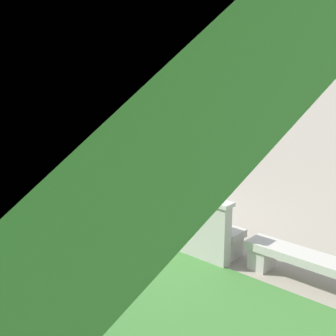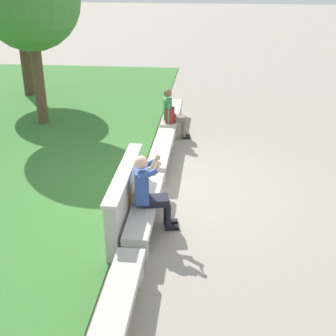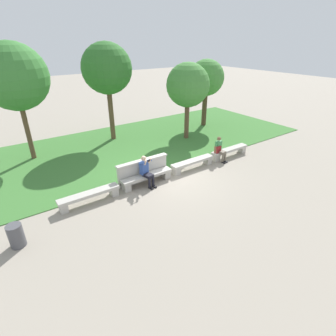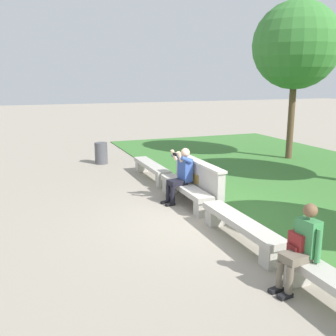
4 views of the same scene
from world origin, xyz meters
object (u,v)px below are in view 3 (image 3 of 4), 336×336
at_px(backpack, 218,149).
at_px(tree_right_background, 107,69).
at_px(bench_far, 230,151).
at_px(bench_main, 89,196).
at_px(person_distant, 220,148).
at_px(person_photographer, 146,170).
at_px(bench_near, 147,177).
at_px(tree_behind_wall, 14,77).
at_px(bench_mid, 193,163).
at_px(trash_bin, 16,236).
at_px(tree_far_back, 206,78).
at_px(tree_left_background, 188,85).

xyz_separation_m(backpack, tree_right_background, (-2.95, 6.07, 3.48)).
bearing_deg(bench_far, bench_main, 180.00).
bearing_deg(person_distant, person_photographer, -179.87).
distance_m(bench_near, tree_behind_wall, 7.66).
bearing_deg(bench_mid, person_distant, -2.20).
distance_m(bench_near, backpack, 4.16).
bearing_deg(trash_bin, tree_far_back, 24.78).
distance_m(person_distant, tree_right_background, 7.64).
distance_m(bench_mid, tree_left_background, 5.19).
relative_size(person_distant, backpack, 2.94).
relative_size(tree_right_background, trash_bin, 7.38).
distance_m(bench_near, person_photographer, 0.44).
height_order(bench_near, bench_mid, same).
bearing_deg(backpack, trash_bin, -174.18).
bearing_deg(person_photographer, tree_right_background, 78.27).
bearing_deg(bench_mid, backpack, -1.23).
bearing_deg(bench_main, bench_far, 0.00).
bearing_deg(bench_near, tree_far_back, 32.69).
relative_size(tree_left_background, trash_bin, 5.98).
distance_m(backpack, tree_far_back, 6.67).
bearing_deg(tree_behind_wall, person_distant, -36.84).
distance_m(bench_far, tree_left_background, 4.58).
distance_m(person_distant, backpack, 0.12).
bearing_deg(tree_right_background, tree_behind_wall, -176.07).
xyz_separation_m(tree_left_background, tree_right_background, (-3.81, 2.49, 0.90)).
height_order(bench_far, tree_far_back, tree_far_back).
relative_size(bench_main, tree_behind_wall, 0.42).
xyz_separation_m(bench_main, tree_far_back, (10.26, 4.95, 2.93)).
distance_m(bench_main, person_distant, 6.80).
bearing_deg(bench_mid, bench_near, 180.00).
xyz_separation_m(tree_left_background, tree_far_back, (2.72, 1.41, 0.03)).
bearing_deg(bench_main, person_distant, -0.55).
distance_m(bench_mid, backpack, 1.64).
distance_m(tree_behind_wall, trash_bin, 7.82).
relative_size(bench_far, tree_right_background, 0.42).
distance_m(bench_mid, trash_bin, 7.74).
height_order(backpack, trash_bin, backpack).
bearing_deg(tree_right_background, tree_left_background, -33.17).
xyz_separation_m(bench_near, tree_far_back, (7.72, 4.95, 2.93)).
relative_size(bench_main, bench_mid, 1.00).
distance_m(bench_far, tree_far_back, 6.33).
height_order(bench_main, tree_left_background, tree_left_background).
distance_m(person_distant, tree_far_back, 6.62).
relative_size(bench_near, person_photographer, 1.77).
bearing_deg(bench_far, person_photographer, -179.16).
height_order(bench_main, person_photographer, person_photographer).
relative_size(person_photographer, trash_bin, 1.76).
relative_size(backpack, trash_bin, 0.57).
height_order(bench_main, bench_mid, same).
distance_m(person_distant, trash_bin, 9.43).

